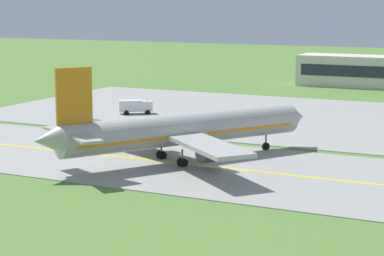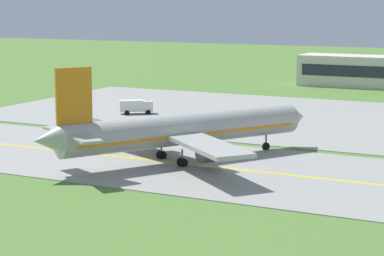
% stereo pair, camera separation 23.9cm
% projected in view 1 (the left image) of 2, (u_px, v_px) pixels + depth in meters
% --- Properties ---
extents(ground_plane, '(500.00, 500.00, 0.00)m').
position_uv_depth(ground_plane, '(226.00, 169.00, 89.33)').
color(ground_plane, '#517A33').
extents(taxiway_strip, '(240.00, 28.00, 0.10)m').
position_uv_depth(taxiway_strip, '(226.00, 169.00, 89.33)').
color(taxiway_strip, gray).
rests_on(taxiway_strip, ground).
extents(apron_pad, '(140.00, 52.00, 0.10)m').
position_uv_depth(apron_pad, '(382.00, 124.00, 122.13)').
color(apron_pad, gray).
rests_on(apron_pad, ground).
extents(taxiway_centreline, '(220.00, 0.60, 0.01)m').
position_uv_depth(taxiway_centreline, '(226.00, 168.00, 89.32)').
color(taxiway_centreline, yellow).
rests_on(taxiway_centreline, taxiway_strip).
extents(airplane_lead, '(29.61, 35.52, 12.70)m').
position_uv_depth(airplane_lead, '(182.00, 130.00, 92.83)').
color(airplane_lead, '#ADADA8').
rests_on(airplane_lead, ground).
extents(service_truck_catering, '(6.07, 5.16, 2.60)m').
position_uv_depth(service_truck_catering, '(135.00, 106.00, 132.66)').
color(service_truck_catering, silver).
rests_on(service_truck_catering, ground).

